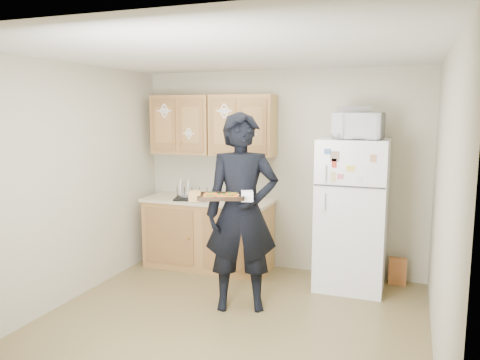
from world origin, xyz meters
name	(u,v)px	position (x,y,z in m)	size (l,w,h in m)	color
floor	(227,326)	(0.00, 0.00, 0.00)	(3.60, 3.60, 0.00)	brown
ceiling	(226,53)	(0.00, 0.00, 2.50)	(3.60, 3.60, 0.00)	silver
wall_back	(280,171)	(0.00, 1.80, 1.25)	(3.60, 0.04, 2.50)	#B3AC91
wall_front	(104,252)	(0.00, -1.80, 1.25)	(3.60, 0.04, 2.50)	#B3AC91
wall_left	(65,185)	(-1.80, 0.00, 1.25)	(0.04, 3.60, 2.50)	#B3AC91
wall_right	(443,210)	(1.80, 0.00, 1.25)	(0.04, 3.60, 2.50)	#B3AC91
refrigerator	(352,214)	(0.95, 1.43, 0.85)	(0.75, 0.70, 1.70)	white
base_cabinet	(208,235)	(-0.85, 1.48, 0.43)	(1.60, 0.60, 0.86)	#965734
countertop	(208,200)	(-0.85, 1.48, 0.88)	(1.64, 0.64, 0.04)	beige
upper_cab_left	(183,125)	(-1.25, 1.61, 1.83)	(0.80, 0.33, 0.75)	#965734
upper_cab_right	(243,126)	(-0.43, 1.61, 1.83)	(0.80, 0.33, 0.75)	#965734
cereal_box	(398,271)	(1.47, 1.67, 0.16)	(0.20, 0.07, 0.32)	#D09449
person	(242,213)	(-0.02, 0.45, 1.00)	(0.73, 0.48, 2.00)	black
baking_tray	(221,197)	(-0.13, 0.17, 1.20)	(0.43, 0.32, 0.04)	black
pizza_front_left	(210,197)	(-0.19, 0.07, 1.21)	(0.14, 0.14, 0.02)	orange
pizza_front_right	(232,197)	(0.00, 0.14, 1.21)	(0.14, 0.14, 0.02)	orange
pizza_back_left	(211,194)	(-0.25, 0.20, 1.21)	(0.14, 0.14, 0.02)	orange
pizza_back_right	(232,194)	(-0.06, 0.28, 1.21)	(0.14, 0.14, 0.02)	orange
pizza_center	(221,195)	(-0.13, 0.17, 1.21)	(0.14, 0.14, 0.02)	orange
microwave	(358,126)	(0.99, 1.38, 1.84)	(0.52, 0.35, 0.29)	white
foil_pan	(354,109)	(0.93, 1.41, 2.02)	(0.35, 0.24, 0.07)	#B0B0B7
dish_rack	(192,192)	(-1.03, 1.38, 0.98)	(0.42, 0.32, 0.17)	black
bowl	(186,195)	(-1.11, 1.38, 0.95)	(0.20, 0.20, 0.05)	silver
soap_bottle	(236,194)	(-0.42, 1.36, 1.00)	(0.09, 0.09, 0.21)	white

